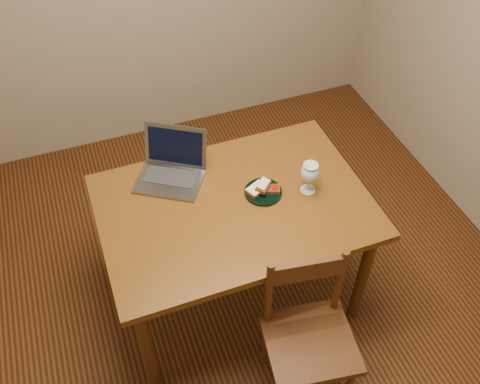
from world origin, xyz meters
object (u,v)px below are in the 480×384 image
object	(u,v)px
plate	(263,192)
milk_glass	(309,178)
table	(235,216)
chair	(309,332)
laptop	(172,165)

from	to	relation	value
plate	milk_glass	xyz separation A→B (m)	(0.21, -0.06, 0.08)
table	chair	bearing A→B (deg)	-78.01
milk_glass	laptop	distance (m)	0.69
chair	milk_glass	world-z (taller)	milk_glass
laptop	milk_glass	bearing A→B (deg)	1.66
laptop	plate	bearing A→B (deg)	-5.38
plate	milk_glass	size ratio (longest dim) A/B	1.06
table	plate	bearing A→B (deg)	6.42
chair	laptop	world-z (taller)	laptop
milk_glass	chair	bearing A→B (deg)	-112.44
chair	laptop	distance (m)	1.05
chair	milk_glass	bearing A→B (deg)	76.32
table	laptop	size ratio (longest dim) A/B	3.04
laptop	table	bearing A→B (deg)	-22.30
table	chair	size ratio (longest dim) A/B	2.85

